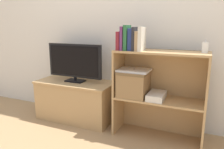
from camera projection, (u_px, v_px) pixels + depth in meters
ground_plane at (106, 134)px, 2.30m from camera, size 16.00×16.00×0.00m
wall_back at (123, 18)px, 2.44m from camera, size 10.00×0.05×2.40m
tv_stand at (76, 100)px, 2.63m from camera, size 0.92×0.44×0.47m
tv at (75, 62)px, 2.53m from camera, size 0.69×0.14×0.44m
bookshelf_lower_tier at (159, 110)px, 2.25m from camera, size 0.88×0.33×0.41m
bookshelf_upper_tier at (162, 68)px, 2.15m from camera, size 0.88×0.33×0.47m
book_maroon at (120, 41)px, 2.13m from camera, size 0.03×0.16×0.18m
book_plum at (124, 38)px, 2.11m from camera, size 0.02×0.15×0.23m
book_forest at (127, 38)px, 2.10m from camera, size 0.04×0.14×0.24m
book_navy at (131, 39)px, 2.08m from camera, size 0.04×0.12×0.21m
book_charcoal at (135, 39)px, 2.07m from camera, size 0.02×0.15×0.22m
book_tan at (138, 41)px, 2.06m from camera, size 0.03×0.14×0.18m
book_ivory at (142, 39)px, 2.04m from camera, size 0.03×0.16×0.22m
baby_monitor at (205, 48)px, 1.89m from camera, size 0.05×0.04×0.12m
storage_basket_left at (134, 82)px, 2.22m from camera, size 0.29×0.30×0.26m
laptop at (134, 70)px, 2.19m from camera, size 0.31×0.25×0.02m
magazine_stack at (157, 96)px, 2.14m from camera, size 0.16×0.27×0.06m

